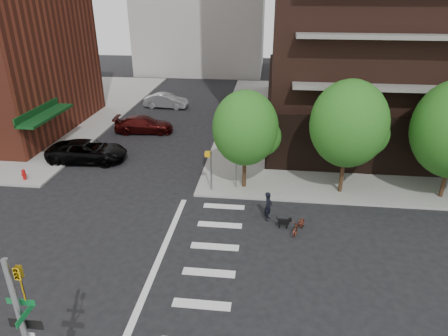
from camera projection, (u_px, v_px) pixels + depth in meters
ground at (145, 268)px, 18.36m from camera, size 120.00×120.00×0.00m
sidewalk_ne at (430, 124)px, 37.44m from camera, size 39.00×33.00×0.15m
crosswalk at (192, 271)px, 18.13m from camera, size 3.85×13.00×0.01m
tree_a at (245, 128)px, 23.95m from camera, size 4.00×4.00×5.90m
tree_b at (349, 124)px, 23.12m from camera, size 4.50×4.50×6.65m
pedestrian_signal at (217, 164)px, 24.51m from camera, size 2.18×0.67×2.60m
fire_hydrant at (24, 174)px, 26.27m from camera, size 0.24×0.24×0.73m
parked_car_black at (87, 151)px, 29.25m from camera, size 2.98×5.83×1.58m
parked_car_maroon at (144, 125)px, 35.06m from camera, size 2.54×5.25×1.47m
parked_car_silver at (166, 101)px, 42.27m from camera, size 1.85×4.65×1.50m
scooter at (299, 225)px, 20.89m from camera, size 1.14×1.65×0.82m
dog_walker at (268, 206)px, 21.84m from camera, size 0.68×0.52×1.68m
dog at (284, 222)px, 21.25m from camera, size 0.72×0.21×0.62m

